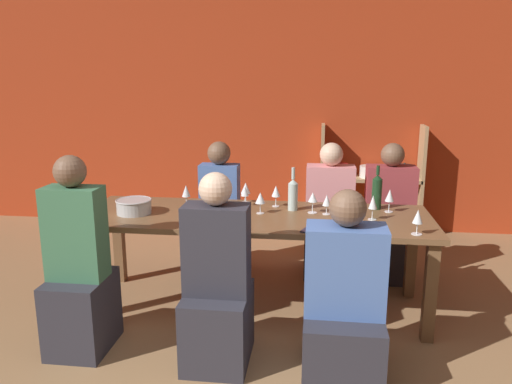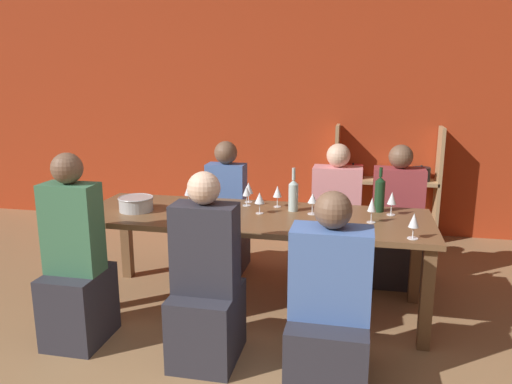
{
  "view_description": "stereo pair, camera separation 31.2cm",
  "coord_description": "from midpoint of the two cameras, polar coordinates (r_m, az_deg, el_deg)",
  "views": [
    {
      "loc": [
        0.3,
        -1.93,
        1.76
      ],
      "look_at": [
        -0.16,
        1.73,
        0.9
      ],
      "focal_mm": 35.0,
      "sensor_mm": 36.0,
      "label": 1
    },
    {
      "loc": [
        0.6,
        -1.87,
        1.76
      ],
      "look_at": [
        -0.16,
        1.73,
        0.9
      ],
      "focal_mm": 35.0,
      "sensor_mm": 36.0,
      "label": 2
    }
  ],
  "objects": [
    {
      "name": "person_near_a",
      "position": [
        3.15,
        -7.33,
        -11.62
      ],
      "size": [
        0.39,
        0.49,
        1.21
      ],
      "color": "#2D2D38",
      "rests_on": "ground_plane"
    },
    {
      "name": "dining_table",
      "position": [
        3.75,
        -2.58,
        -3.82
      ],
      "size": [
        2.61,
        0.88,
        0.75
      ],
      "color": "brown",
      "rests_on": "ground_plane"
    },
    {
      "name": "mixing_bowl",
      "position": [
        3.89,
        -16.04,
        -1.56
      ],
      "size": [
        0.27,
        0.27,
        0.11
      ],
      "color": "#B7BABC",
      "rests_on": "dining_table"
    },
    {
      "name": "person_far_c",
      "position": [
        4.55,
        6.4,
        -3.9
      ],
      "size": [
        0.43,
        0.53,
        1.19
      ],
      "rotation": [
        0.0,
        0.0,
        3.14
      ],
      "color": "#2D2D38",
      "rests_on": "ground_plane"
    },
    {
      "name": "wine_glass_red_d",
      "position": [
        3.72,
        -1.9,
        -0.78
      ],
      "size": [
        0.08,
        0.08,
        0.16
      ],
      "color": "white",
      "rests_on": "dining_table"
    },
    {
      "name": "wall_back_red",
      "position": [
        5.76,
        2.72,
        9.09
      ],
      "size": [
        8.8,
        0.06,
        2.7
      ],
      "color": "#B23819",
      "rests_on": "ground_plane"
    },
    {
      "name": "person_far_b",
      "position": [
        4.54,
        12.97,
        -4.15
      ],
      "size": [
        0.42,
        0.53,
        1.2
      ],
      "rotation": [
        0.0,
        0.0,
        3.14
      ],
      "color": "#2D2D38",
      "rests_on": "ground_plane"
    },
    {
      "name": "person_near_b",
      "position": [
        3.49,
        -22.03,
        -9.27
      ],
      "size": [
        0.36,
        0.45,
        1.29
      ],
      "color": "#2D2D38",
      "rests_on": "ground_plane"
    },
    {
      "name": "wine_glass_red_b",
      "position": [
        3.86,
        12.81,
        -0.5
      ],
      "size": [
        0.07,
        0.07,
        0.18
      ],
      "color": "white",
      "rests_on": "dining_table"
    },
    {
      "name": "shelf_unit",
      "position": [
        5.69,
        11.1,
        0.21
      ],
      "size": [
        1.12,
        0.3,
        1.24
      ],
      "color": "tan",
      "rests_on": "ground_plane"
    },
    {
      "name": "wine_bottle_dark",
      "position": [
        3.82,
        1.91,
        -0.23
      ],
      "size": [
        0.07,
        0.07,
        0.33
      ],
      "color": "#B2C6C1",
      "rests_on": "dining_table"
    },
    {
      "name": "wine_glass_white_b",
      "position": [
        3.35,
        15.5,
        -2.87
      ],
      "size": [
        0.07,
        0.07,
        0.17
      ],
      "color": "white",
      "rests_on": "dining_table"
    },
    {
      "name": "wine_glass_empty_b",
      "position": [
        3.94,
        -3.55,
        -0.0
      ],
      "size": [
        0.06,
        0.06,
        0.16
      ],
      "color": "white",
      "rests_on": "dining_table"
    },
    {
      "name": "wine_glass_white_a",
      "position": [
        3.98,
        -10.23,
        0.02
      ],
      "size": [
        0.07,
        0.07,
        0.17
      ],
      "color": "white",
      "rests_on": "dining_table"
    },
    {
      "name": "wine_glass_red_c",
      "position": [
        3.72,
        5.72,
        -1.05
      ],
      "size": [
        0.06,
        0.06,
        0.15
      ],
      "color": "white",
      "rests_on": "dining_table"
    },
    {
      "name": "wine_glass_red_a",
      "position": [
        4.06,
        -3.39,
        0.36
      ],
      "size": [
        0.08,
        0.08,
        0.17
      ],
      "color": "white",
      "rests_on": "dining_table"
    },
    {
      "name": "person_far_a",
      "position": [
        4.57,
        -6.07,
        -3.55
      ],
      "size": [
        0.35,
        0.43,
        1.2
      ],
      "rotation": [
        0.0,
        0.0,
        3.14
      ],
      "color": "#2D2D38",
      "rests_on": "ground_plane"
    },
    {
      "name": "wine_glass_empty_a",
      "position": [
        3.62,
        10.84,
        -1.25
      ],
      "size": [
        0.06,
        0.06,
        0.18
      ],
      "color": "white",
      "rests_on": "dining_table"
    },
    {
      "name": "wine_bottle_green",
      "position": [
        3.93,
        11.46,
        0.06
      ],
      "size": [
        0.08,
        0.08,
        0.34
      ],
      "color": "#19381E",
      "rests_on": "dining_table"
    },
    {
      "name": "cell_phone",
      "position": [
        3.35,
        3.41,
        -4.34
      ],
      "size": [
        0.12,
        0.16,
        0.01
      ],
      "color": "#1E2338",
      "rests_on": "dining_table"
    },
    {
      "name": "wine_glass_red_e",
      "position": [
        3.75,
        4.15,
        -0.71
      ],
      "size": [
        0.07,
        0.07,
        0.16
      ],
      "color": "white",
      "rests_on": "dining_table"
    },
    {
      "name": "wine_glass_white_c",
      "position": [
        3.92,
        0.02,
        0.01
      ],
      "size": [
        0.07,
        0.07,
        0.17
      ],
      "color": "white",
      "rests_on": "dining_table"
    },
    {
      "name": "person_near_c",
      "position": [
        3.01,
        6.95,
        -13.57
      ],
      "size": [
        0.45,
        0.57,
        1.15
      ],
      "color": "#2D2D38",
      "rests_on": "ground_plane"
    }
  ]
}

